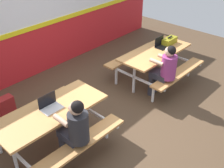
% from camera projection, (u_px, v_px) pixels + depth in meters
% --- Properties ---
extents(ground_plane, '(10.00, 10.00, 0.02)m').
position_uv_depth(ground_plane, '(120.00, 112.00, 5.45)').
color(ground_plane, '#4C3826').
extents(accent_backdrop, '(8.00, 0.14, 2.60)m').
position_uv_depth(accent_backdrop, '(36.00, 21.00, 6.19)').
color(accent_backdrop, red).
rests_on(accent_backdrop, ground).
extents(picnic_table_left, '(1.81, 1.59, 0.74)m').
position_uv_depth(picnic_table_left, '(52.00, 118.00, 4.35)').
color(picnic_table_left, tan).
rests_on(picnic_table_left, ground).
extents(picnic_table_right, '(1.81, 1.59, 0.74)m').
position_uv_depth(picnic_table_right, '(155.00, 58.00, 6.14)').
color(picnic_table_right, tan).
rests_on(picnic_table_right, ground).
extents(student_nearer, '(0.37, 0.53, 1.21)m').
position_uv_depth(student_nearer, '(75.00, 127.00, 3.98)').
color(student_nearer, '#2D2D38').
rests_on(student_nearer, ground).
extents(student_further, '(0.37, 0.53, 1.21)m').
position_uv_depth(student_further, '(165.00, 68.00, 5.48)').
color(student_further, '#2D2D38').
rests_on(student_further, ground).
extents(laptop_silver, '(0.32, 0.23, 0.22)m').
position_uv_depth(laptop_silver, '(50.00, 106.00, 4.28)').
color(laptop_silver, silver).
rests_on(laptop_silver, picnic_table_left).
extents(laptop_dark, '(0.32, 0.23, 0.22)m').
position_uv_depth(laptop_dark, '(161.00, 45.00, 6.22)').
color(laptop_dark, black).
rests_on(laptop_dark, picnic_table_right).
extents(toolbox_grey, '(0.40, 0.18, 0.18)m').
position_uv_depth(toolbox_grey, '(170.00, 41.00, 6.36)').
color(toolbox_grey, olive).
rests_on(toolbox_grey, picnic_table_right).
extents(backpack_dark, '(0.30, 0.22, 0.44)m').
position_uv_depth(backpack_dark, '(6.00, 108.00, 5.18)').
color(backpack_dark, maroon).
rests_on(backpack_dark, ground).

